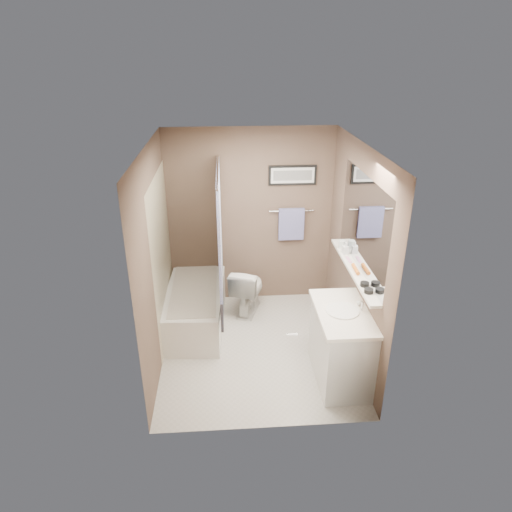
{
  "coord_description": "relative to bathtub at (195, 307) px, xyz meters",
  "views": [
    {
      "loc": [
        -0.33,
        -4.48,
        3.3
      ],
      "look_at": [
        0.0,
        0.15,
        1.15
      ],
      "focal_mm": 32.0,
      "sensor_mm": 36.0,
      "label": 1
    }
  ],
  "objects": [
    {
      "name": "faucet_spout",
      "position": [
        1.78,
        -1.18,
        0.64
      ],
      "size": [
        0.02,
        0.02,
        0.1
      ],
      "primitive_type": "cylinder",
      "color": "silver",
      "rests_on": "countertop"
    },
    {
      "name": "curtain_lower",
      "position": [
        0.35,
        -0.1,
        0.33
      ],
      "size": [
        0.03,
        1.45,
        0.36
      ],
      "primitive_type": "cube",
      "color": "#28374B",
      "rests_on": "curtain_rod"
    },
    {
      "name": "tub_rim",
      "position": [
        -0.0,
        0.0,
        0.25
      ],
      "size": [
        0.56,
        1.36,
        0.02
      ],
      "primitive_type": "cube",
      "color": "beige",
      "rests_on": "bathtub"
    },
    {
      "name": "toilet",
      "position": [
        0.69,
        0.27,
        0.08
      ],
      "size": [
        0.56,
        0.73,
        0.66
      ],
      "primitive_type": "imported",
      "rotation": [
        0.0,
        0.0,
        2.81
      ],
      "color": "white",
      "rests_on": "ground"
    },
    {
      "name": "mirror",
      "position": [
        1.84,
        -0.75,
        1.37
      ],
      "size": [
        0.02,
        1.6,
        1.0
      ],
      "primitive_type": "cube",
      "color": "silver",
      "rests_on": "wall_right"
    },
    {
      "name": "glass_jar",
      "position": [
        1.79,
        -0.23,
        0.92
      ],
      "size": [
        0.08,
        0.08,
        0.1
      ],
      "primitive_type": "cylinder",
      "color": "silver",
      "rests_on": "shelf"
    },
    {
      "name": "curtain_upper",
      "position": [
        0.35,
        -0.1,
        1.15
      ],
      "size": [
        0.03,
        1.45,
        1.28
      ],
      "primitive_type": "cube",
      "color": "white",
      "rests_on": "curtain_rod"
    },
    {
      "name": "ground",
      "position": [
        0.75,
        -0.6,
        -0.25
      ],
      "size": [
        2.5,
        2.5,
        0.0
      ],
      "primitive_type": "plane",
      "color": "beige",
      "rests_on": "ground"
    },
    {
      "name": "wall_back",
      "position": [
        0.75,
        0.63,
        0.95
      ],
      "size": [
        2.2,
        0.04,
        2.4
      ],
      "primitive_type": "cube",
      "color": "brown",
      "rests_on": "ground"
    },
    {
      "name": "candle_bowl_near",
      "position": [
        1.79,
        -1.3,
        0.89
      ],
      "size": [
        0.09,
        0.09,
        0.04
      ],
      "primitive_type": "cylinder",
      "color": "black",
      "rests_on": "shelf"
    },
    {
      "name": "art_mat",
      "position": [
        1.3,
        0.62,
        1.53
      ],
      "size": [
        0.56,
        0.0,
        0.2
      ],
      "primitive_type": "cube",
      "color": "white",
      "rests_on": "art_frame"
    },
    {
      "name": "bathtub",
      "position": [
        0.0,
        0.0,
        0.0
      ],
      "size": [
        0.78,
        1.54,
        0.5
      ],
      "primitive_type": "cube",
      "rotation": [
        0.0,
        0.0,
        -0.06
      ],
      "color": "white",
      "rests_on": "ground"
    },
    {
      "name": "vanity",
      "position": [
        1.6,
        -1.18,
        0.15
      ],
      "size": [
        0.51,
        0.9,
        0.8
      ],
      "primitive_type": "cube",
      "rotation": [
        0.0,
        0.0,
        0.01
      ],
      "color": "silver",
      "rests_on": "ground"
    },
    {
      "name": "tile_surround",
      "position": [
        -0.34,
        -0.1,
        0.75
      ],
      "size": [
        0.02,
        1.55,
        2.0
      ],
      "primitive_type": "cube",
      "color": "beige",
      "rests_on": "wall_left"
    },
    {
      "name": "countertop",
      "position": [
        1.59,
        -1.18,
        0.57
      ],
      "size": [
        0.54,
        0.96,
        0.04
      ],
      "primitive_type": "cube",
      "color": "white",
      "rests_on": "vanity"
    },
    {
      "name": "shelf",
      "position": [
        1.79,
        -0.75,
        0.85
      ],
      "size": [
        0.12,
        1.6,
        0.03
      ],
      "primitive_type": "cube",
      "color": "silver",
      "rests_on": "wall_right"
    },
    {
      "name": "wall_front",
      "position": [
        0.75,
        -1.83,
        0.95
      ],
      "size": [
        2.2,
        0.04,
        2.4
      ],
      "primitive_type": "cube",
      "color": "brown",
      "rests_on": "ground"
    },
    {
      "name": "towel",
      "position": [
        1.3,
        0.6,
        0.87
      ],
      "size": [
        0.34,
        0.05,
        0.44
      ],
      "primitive_type": "cube",
      "color": "#999EDF",
      "rests_on": "towel_bar"
    },
    {
      "name": "door",
      "position": [
        1.3,
        -1.84,
        0.75
      ],
      "size": [
        0.8,
        0.02,
        2.0
      ],
      "primitive_type": "cube",
      "color": "silver",
      "rests_on": "wall_front"
    },
    {
      "name": "hair_brush_front",
      "position": [
        1.79,
        -0.83,
        0.89
      ],
      "size": [
        0.04,
        0.22,
        0.04
      ],
      "primitive_type": "cylinder",
      "rotation": [
        1.57,
        0.0,
        -0.02
      ],
      "color": "orange",
      "rests_on": "shelf"
    },
    {
      "name": "pink_comb",
      "position": [
        1.79,
        -0.55,
        0.87
      ],
      "size": [
        0.03,
        0.16,
        0.01
      ],
      "primitive_type": "cube",
      "rotation": [
        0.0,
        0.0,
        0.03
      ],
      "color": "pink",
      "rests_on": "shelf"
    },
    {
      "name": "sink_basin",
      "position": [
        1.58,
        -1.18,
        0.6
      ],
      "size": [
        0.34,
        0.34,
        0.01
      ],
      "primitive_type": "cylinder",
      "color": "white",
      "rests_on": "countertop"
    },
    {
      "name": "wall_left",
      "position": [
        -0.33,
        -0.6,
        0.95
      ],
      "size": [
        0.04,
        2.5,
        2.4
      ],
      "primitive_type": "cube",
      "color": "brown",
      "rests_on": "ground"
    },
    {
      "name": "faucet_knob",
      "position": [
        1.78,
        -1.08,
        0.62
      ],
      "size": [
        0.05,
        0.05,
        0.05
      ],
      "primitive_type": "sphere",
      "color": "white",
      "rests_on": "countertop"
    },
    {
      "name": "ceiling",
      "position": [
        0.75,
        -0.6,
        2.13
      ],
      "size": [
        2.2,
        2.5,
        0.04
      ],
      "primitive_type": "cube",
      "color": "white",
      "rests_on": "wall_back"
    },
    {
      "name": "door_handle",
      "position": [
        0.97,
        -1.79,
        0.75
      ],
      "size": [
        0.1,
        0.02,
        0.02
      ],
      "primitive_type": "cylinder",
      "rotation": [
        0.0,
        1.57,
        0.0
      ],
      "color": "silver",
      "rests_on": "door"
    },
    {
      "name": "soap_bottle",
      "position": [
        1.79,
        -0.38,
        0.94
      ],
      "size": [
        0.07,
        0.07,
        0.14
      ],
      "primitive_type": "imported",
      "rotation": [
        0.0,
        0.0,
        0.13
      ],
      "color": "#999999",
      "rests_on": "shelf"
    },
    {
      "name": "art_frame",
      "position": [
        1.3,
        0.64,
        1.53
      ],
      "size": [
        0.62,
        0.02,
        0.26
      ],
      "primitive_type": "cube",
      "color": "black",
      "rests_on": "wall_back"
    },
    {
      "name": "art_image",
      "position": [
        1.3,
        0.62,
        1.53
      ],
      "size": [
        0.5,
        0.0,
        0.13
      ],
      "primitive_type": "cube",
      "color": "#595959",
      "rests_on": "art_mat"
    },
    {
      "name": "candle_bowl_far",
      "position": [
        1.79,
        -1.16,
        0.89
      ],
      "size": [
        0.09,
        0.09,
        0.04
      ],
      "primitive_type": "cylinder",
      "color": "black",
      "rests_on": "shelf"
    },
    {
      "name": "curtain_rod",
      "position": [
        0.35,
        -0.1,
        1.8
      ],
      "size": [
        0.02,
        1.55,
        0.02
      ],
      "primitive_type": "cylinder",
      "rotation": [
        1.57,
        0.0,
        0.0
      ],
      "color": "silver",
      "rests_on": "wall_left"
    },
    {
      "name": "wall_right",
      "position": [
        1.83,
        -0.6,
        0.95
      ],
      "size": [
        0.04,
        2.5,
        2.4
      ],
      "primitive_type": "cube",
      "color": "brown",
      "rests_on": "ground"
    },
    {
      "name": "towel_bar",
      "position": [
        1.3,
        0.62,
        1.05
      ],
      "size": [
        0.6,
        0.02,
        0.02
      ],
      "primitive_type": "cylinder",
      "rotation": [
        0.0,
        1.57,
        0.0
      ],
      "color": "silver",
      "rests_on": "wall_back"
    }
  ]
}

